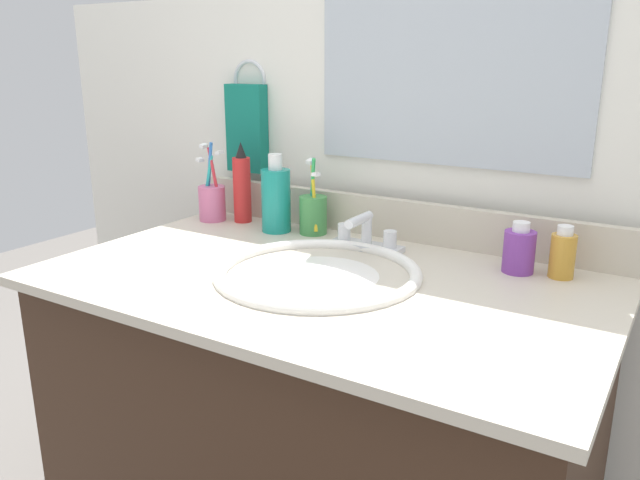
{
  "coord_description": "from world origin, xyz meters",
  "views": [
    {
      "loc": [
        0.58,
        -0.95,
        1.15
      ],
      "look_at": [
        -0.0,
        0.0,
        0.83
      ],
      "focal_mm": 35.32,
      "sensor_mm": 36.0,
      "label": 1
    }
  ],
  "objects_px": {
    "hand_towel": "(247,128)",
    "cup_pink": "(212,201)",
    "bottle_mouthwash_teal": "(276,199)",
    "bottle_oil_amber": "(563,254)",
    "bottle_cream_purple": "(519,250)",
    "faucet": "(365,237)",
    "bottle_spray_red": "(242,187)",
    "cup_green": "(313,213)"
  },
  "relations": [
    {
      "from": "hand_towel",
      "to": "cup_pink",
      "type": "xyz_separation_m",
      "value": [
        -0.03,
        -0.11,
        -0.17
      ]
    },
    {
      "from": "bottle_mouthwash_teal",
      "to": "bottle_oil_amber",
      "type": "distance_m",
      "value": 0.64
    },
    {
      "from": "cup_pink",
      "to": "bottle_cream_purple",
      "type": "bearing_deg",
      "value": 0.04
    },
    {
      "from": "faucet",
      "to": "bottle_oil_amber",
      "type": "bearing_deg",
      "value": 5.31
    },
    {
      "from": "faucet",
      "to": "bottle_cream_purple",
      "type": "bearing_deg",
      "value": 4.46
    },
    {
      "from": "bottle_oil_amber",
      "to": "bottle_mouthwash_teal",
      "type": "bearing_deg",
      "value": -178.78
    },
    {
      "from": "bottle_spray_red",
      "to": "bottle_mouthwash_teal",
      "type": "bearing_deg",
      "value": -13.64
    },
    {
      "from": "hand_towel",
      "to": "bottle_mouthwash_teal",
      "type": "height_order",
      "value": "hand_towel"
    },
    {
      "from": "cup_green",
      "to": "bottle_cream_purple",
      "type": "bearing_deg",
      "value": -3.13
    },
    {
      "from": "bottle_mouthwash_teal",
      "to": "bottle_cream_purple",
      "type": "bearing_deg",
      "value": 0.18
    },
    {
      "from": "cup_green",
      "to": "cup_pink",
      "type": "distance_m",
      "value": 0.28
    },
    {
      "from": "bottle_cream_purple",
      "to": "bottle_oil_amber",
      "type": "relative_size",
      "value": 0.99
    },
    {
      "from": "bottle_cream_purple",
      "to": "cup_pink",
      "type": "xyz_separation_m",
      "value": [
        -0.76,
        -0.0,
        0.01
      ]
    },
    {
      "from": "cup_pink",
      "to": "faucet",
      "type": "bearing_deg",
      "value": -3.09
    },
    {
      "from": "bottle_spray_red",
      "to": "cup_pink",
      "type": "distance_m",
      "value": 0.09
    },
    {
      "from": "cup_green",
      "to": "cup_pink",
      "type": "relative_size",
      "value": 0.91
    },
    {
      "from": "bottle_spray_red",
      "to": "cup_pink",
      "type": "relative_size",
      "value": 1.01
    },
    {
      "from": "bottle_cream_purple",
      "to": "cup_pink",
      "type": "height_order",
      "value": "cup_pink"
    },
    {
      "from": "hand_towel",
      "to": "faucet",
      "type": "bearing_deg",
      "value": -18.2
    },
    {
      "from": "cup_green",
      "to": "bottle_spray_red",
      "type": "bearing_deg",
      "value": 179.44
    },
    {
      "from": "bottle_mouthwash_teal",
      "to": "cup_green",
      "type": "height_order",
      "value": "bottle_mouthwash_teal"
    },
    {
      "from": "bottle_mouthwash_teal",
      "to": "bottle_oil_amber",
      "type": "height_order",
      "value": "bottle_mouthwash_teal"
    },
    {
      "from": "cup_green",
      "to": "cup_pink",
      "type": "bearing_deg",
      "value": -174.59
    },
    {
      "from": "hand_towel",
      "to": "cup_green",
      "type": "distance_m",
      "value": 0.32
    },
    {
      "from": "faucet",
      "to": "cup_pink",
      "type": "distance_m",
      "value": 0.45
    },
    {
      "from": "bottle_mouthwash_teal",
      "to": "bottle_oil_amber",
      "type": "bearing_deg",
      "value": 1.22
    },
    {
      "from": "bottle_cream_purple",
      "to": "bottle_oil_amber",
      "type": "bearing_deg",
      "value": 8.76
    },
    {
      "from": "cup_pink",
      "to": "cup_green",
      "type": "bearing_deg",
      "value": 5.41
    },
    {
      "from": "hand_towel",
      "to": "faucet",
      "type": "height_order",
      "value": "hand_towel"
    },
    {
      "from": "bottle_mouthwash_teal",
      "to": "bottle_spray_red",
      "type": "bearing_deg",
      "value": 166.36
    },
    {
      "from": "faucet",
      "to": "bottle_mouthwash_teal",
      "type": "xyz_separation_m",
      "value": [
        -0.25,
        0.02,
        0.05
      ]
    },
    {
      "from": "bottle_mouthwash_teal",
      "to": "bottle_cream_purple",
      "type": "xyz_separation_m",
      "value": [
        0.56,
        0.0,
        -0.03
      ]
    },
    {
      "from": "hand_towel",
      "to": "faucet",
      "type": "relative_size",
      "value": 1.38
    },
    {
      "from": "hand_towel",
      "to": "bottle_mouthwash_teal",
      "type": "bearing_deg",
      "value": -34.06
    },
    {
      "from": "hand_towel",
      "to": "cup_green",
      "type": "height_order",
      "value": "hand_towel"
    },
    {
      "from": "cup_green",
      "to": "bottle_mouthwash_teal",
      "type": "bearing_deg",
      "value": -161.7
    },
    {
      "from": "bottle_mouthwash_teal",
      "to": "bottle_oil_amber",
      "type": "xyz_separation_m",
      "value": [
        0.64,
        0.01,
        -0.03
      ]
    },
    {
      "from": "faucet",
      "to": "bottle_mouthwash_teal",
      "type": "height_order",
      "value": "bottle_mouthwash_teal"
    },
    {
      "from": "bottle_spray_red",
      "to": "cup_green",
      "type": "relative_size",
      "value": 1.11
    },
    {
      "from": "faucet",
      "to": "bottle_cream_purple",
      "type": "xyz_separation_m",
      "value": [
        0.32,
        0.02,
        0.02
      ]
    },
    {
      "from": "cup_pink",
      "to": "bottle_mouthwash_teal",
      "type": "bearing_deg",
      "value": -0.35
    },
    {
      "from": "bottle_spray_red",
      "to": "cup_green",
      "type": "xyz_separation_m",
      "value": [
        0.21,
        -0.0,
        -0.04
      ]
    }
  ]
}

